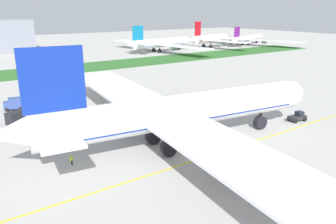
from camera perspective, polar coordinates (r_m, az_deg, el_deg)
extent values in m
plane|color=#ADAAA5|center=(57.44, 4.31, -7.25)|extent=(600.00, 600.00, 0.00)
cube|color=yellow|center=(56.19, 5.49, -7.85)|extent=(280.00, 0.36, 0.01)
cube|color=#2D6628|center=(142.07, -21.15, 6.33)|extent=(320.00, 24.00, 0.10)
cylinder|color=white|center=(59.00, 2.11, 0.20)|extent=(49.99, 12.02, 5.78)
cube|color=navy|center=(59.30, 2.10, -0.73)|extent=(47.96, 11.31, 0.69)
sphere|color=white|center=(75.34, 19.82, 2.91)|extent=(5.50, 5.50, 5.50)
cone|color=white|center=(51.60, -25.37, -3.48)|extent=(6.93, 5.68, 4.92)
cube|color=navy|center=(50.33, -18.92, 5.18)|extent=(8.94, 1.70, 9.25)
cube|color=white|center=(57.35, -20.24, -0.46)|extent=(6.59, 9.87, 0.40)
cube|color=white|center=(46.46, -18.14, -4.25)|extent=(6.59, 9.87, 0.40)
cube|color=white|center=(80.46, -8.49, 4.06)|extent=(16.49, 45.71, 0.46)
cube|color=white|center=(39.27, 17.81, -10.77)|extent=(16.49, 45.71, 0.46)
cylinder|color=#B7BABF|center=(72.31, -4.62, 1.29)|extent=(5.85, 3.85, 3.18)
cylinder|color=black|center=(73.40, -2.65, 1.56)|extent=(0.90, 3.37, 3.34)
cylinder|color=#B7BABF|center=(47.57, 10.26, -7.50)|extent=(5.85, 3.85, 3.18)
cylinder|color=black|center=(49.20, 12.81, -6.81)|extent=(0.90, 3.37, 3.34)
cylinder|color=black|center=(71.13, 15.36, -0.84)|extent=(0.60, 0.60, 2.24)
cylinder|color=black|center=(71.47, 15.29, -1.70)|extent=(2.88, 1.57, 2.75)
cylinder|color=black|center=(61.07, -2.60, -3.18)|extent=(0.60, 0.60, 2.24)
cylinder|color=black|center=(61.47, -2.58, -4.16)|extent=(2.88, 1.57, 2.75)
cylinder|color=black|center=(56.00, 0.08, -5.08)|extent=(0.60, 0.60, 2.24)
cylinder|color=black|center=(56.43, 0.08, -6.13)|extent=(2.88, 1.57, 2.75)
cube|color=black|center=(74.55, 19.42, 3.38)|extent=(2.56, 4.56, 1.04)
sphere|color=black|center=(55.08, -16.70, -1.19)|extent=(0.40, 0.40, 0.40)
sphere|color=black|center=(55.86, -12.93, -0.64)|extent=(0.40, 0.40, 0.40)
sphere|color=black|center=(56.87, -9.27, -0.11)|extent=(0.40, 0.40, 0.40)
sphere|color=black|center=(58.11, -5.75, 0.40)|extent=(0.40, 0.40, 0.40)
sphere|color=black|center=(59.57, -2.40, 0.89)|extent=(0.40, 0.40, 0.40)
sphere|color=black|center=(61.22, 0.79, 1.35)|extent=(0.40, 0.40, 0.40)
sphere|color=black|center=(63.06, 3.80, 1.78)|extent=(0.40, 0.40, 0.40)
sphere|color=black|center=(65.06, 6.63, 2.18)|extent=(0.40, 0.40, 0.40)
sphere|color=black|center=(67.22, 9.29, 2.55)|extent=(0.40, 0.40, 0.40)
sphere|color=black|center=(69.51, 11.79, 2.89)|extent=(0.40, 0.40, 0.40)
sphere|color=black|center=(71.93, 14.11, 3.20)|extent=(0.40, 0.40, 0.40)
cube|color=#26262B|center=(79.14, 20.98, -0.85)|extent=(4.23, 2.42, 0.75)
cube|color=black|center=(79.35, 21.34, -0.22)|extent=(1.62, 1.64, 0.90)
cylinder|color=black|center=(77.10, 19.53, -1.33)|extent=(1.80, 0.35, 0.12)
cylinder|color=black|center=(77.63, 20.79, -1.46)|extent=(0.94, 0.46, 0.90)
cylinder|color=black|center=(78.83, 19.76, -1.07)|extent=(0.94, 0.46, 0.90)
cylinder|color=black|center=(79.70, 22.14, -1.14)|extent=(0.94, 0.46, 0.90)
cylinder|color=black|center=(80.88, 21.11, -0.77)|extent=(0.94, 0.46, 0.90)
cylinder|color=black|center=(55.70, -16.01, -8.25)|extent=(0.12, 0.12, 0.82)
cylinder|color=#BFE519|center=(55.33, -16.16, -7.67)|extent=(0.10, 0.10, 0.52)
cylinder|color=black|center=(55.83, -15.88, -8.18)|extent=(0.12, 0.12, 0.82)
cylinder|color=#BFE519|center=(55.65, -15.84, -7.50)|extent=(0.10, 0.10, 0.52)
cube|color=#BFE519|center=(55.48, -16.00, -7.56)|extent=(0.49, 0.42, 0.58)
sphere|color=tan|center=(55.32, -16.04, -7.17)|extent=(0.22, 0.22, 0.22)
cube|color=#33478C|center=(90.07, -24.25, 1.43)|extent=(3.92, 3.02, 2.50)
cube|color=#33478C|center=(90.29, -25.62, 1.03)|extent=(1.81, 2.45, 1.71)
cube|color=#263347|center=(90.25, -26.05, 1.19)|extent=(0.50, 1.90, 0.75)
cylinder|color=black|center=(89.39, -25.58, 0.32)|extent=(0.94, 0.49, 0.90)
cylinder|color=black|center=(91.61, -25.53, 0.70)|extent=(0.94, 0.49, 0.90)
cylinder|color=black|center=(89.23, -23.60, 0.54)|extent=(0.94, 0.49, 0.90)
cylinder|color=black|center=(91.46, -23.60, 0.92)|extent=(0.94, 0.49, 0.90)
cube|color=black|center=(77.64, -24.03, -0.81)|extent=(5.17, 4.10, 2.64)
cube|color=black|center=(79.41, -22.33, -0.48)|extent=(2.59, 2.81, 1.97)
cube|color=#263347|center=(79.79, -21.90, -0.06)|extent=(0.92, 1.82, 0.87)
cylinder|color=black|center=(80.59, -22.77, -1.02)|extent=(0.94, 0.66, 0.90)
cylinder|color=black|center=(78.79, -21.71, -1.29)|extent=(0.94, 0.66, 0.90)
cylinder|color=black|center=(78.32, -25.10, -1.82)|extent=(0.94, 0.66, 0.90)
cylinder|color=black|center=(76.47, -24.06, -2.11)|extent=(0.94, 0.66, 0.90)
cylinder|color=white|center=(195.46, -1.25, 11.63)|extent=(38.99, 10.15, 4.72)
cube|color=#0C6B9E|center=(195.54, -1.25, 11.39)|extent=(37.40, 9.55, 0.57)
sphere|color=white|center=(209.81, 3.03, 11.98)|extent=(4.48, 4.48, 4.48)
cone|color=white|center=(181.80, -6.38, 11.24)|extent=(5.71, 4.71, 4.01)
cube|color=#0C6B9E|center=(184.51, -5.11, 13.16)|extent=(6.96, 1.45, 7.55)
cube|color=white|center=(188.18, -6.17, 11.55)|extent=(5.28, 8.08, 0.33)
cube|color=white|center=(180.79, -4.31, 11.38)|extent=(5.28, 8.08, 0.33)
cube|color=white|center=(209.36, -5.36, 11.76)|extent=(13.36, 35.69, 0.38)
cube|color=white|center=(180.02, 2.59, 10.97)|extent=(13.36, 35.69, 0.38)
cylinder|color=#B7BABF|center=(204.14, -3.70, 11.26)|extent=(4.81, 3.20, 2.60)
cylinder|color=black|center=(205.57, -3.22, 11.31)|extent=(0.77, 2.75, 2.73)
cylinder|color=#B7BABF|center=(186.48, 1.08, 10.75)|extent=(4.81, 3.20, 2.60)
cylinder|color=black|center=(188.05, 1.58, 10.80)|extent=(0.77, 2.75, 2.73)
cylinder|color=black|center=(205.89, 1.85, 10.98)|extent=(0.49, 0.49, 1.83)
cylinder|color=black|center=(205.99, 1.85, 10.73)|extent=(2.36, 1.32, 2.24)
cylinder|color=black|center=(195.60, -2.42, 10.66)|extent=(0.49, 0.49, 1.83)
cylinder|color=black|center=(195.70, -2.42, 10.40)|extent=(2.36, 1.32, 2.24)
cylinder|color=black|center=(191.91, -1.44, 10.55)|extent=(0.49, 0.49, 1.83)
cylinder|color=black|center=(192.01, -1.44, 10.28)|extent=(2.36, 1.32, 2.24)
cylinder|color=white|center=(217.55, 7.06, 12.18)|extent=(29.27, 10.71, 5.13)
cube|color=#B20C14|center=(217.63, 7.05, 11.94)|extent=(28.06, 10.08, 0.62)
sphere|color=white|center=(230.42, 9.46, 12.34)|extent=(4.87, 4.87, 4.87)
cone|color=white|center=(204.37, 4.20, 12.06)|extent=(6.39, 5.39, 4.36)
cube|color=#B20C14|center=(207.52, 5.07, 13.86)|extent=(5.19, 1.53, 8.21)
cube|color=white|center=(210.70, 3.81, 12.32)|extent=(4.73, 8.67, 0.36)
cube|color=white|center=(204.32, 6.07, 12.12)|extent=(4.73, 8.67, 0.36)
cube|color=white|center=(226.06, 3.60, 12.28)|extent=(11.33, 26.68, 0.41)
cube|color=white|center=(207.56, 10.32, 11.63)|extent=(11.33, 26.68, 0.41)
cylinder|color=#B7BABF|center=(223.18, 4.91, 11.80)|extent=(5.33, 3.73, 2.82)
cylinder|color=black|center=(225.08, 5.30, 11.83)|extent=(1.00, 2.99, 2.96)
cylinder|color=#B7BABF|center=(211.66, 9.09, 11.37)|extent=(5.33, 3.73, 2.82)
cylinder|color=black|center=(213.67, 9.47, 11.40)|extent=(1.00, 2.99, 2.96)
cylinder|color=black|center=(226.73, 8.71, 11.40)|extent=(0.54, 0.54, 1.99)
cylinder|color=black|center=(226.82, 8.70, 11.15)|extent=(2.61, 1.56, 2.44)
cylinder|color=black|center=(217.65, 6.07, 11.27)|extent=(0.54, 0.54, 1.99)
cylinder|color=black|center=(217.75, 6.06, 11.01)|extent=(2.61, 1.56, 2.44)
cylinder|color=black|center=(214.43, 7.23, 11.15)|extent=(0.54, 0.54, 1.99)
cylinder|color=black|center=(214.53, 7.22, 10.88)|extent=(2.61, 1.56, 2.44)
cylinder|color=white|center=(241.99, 13.34, 12.02)|extent=(39.54, 15.82, 3.96)
cube|color=#661472|center=(242.04, 13.32, 11.86)|extent=(37.91, 15.03, 0.48)
sphere|color=white|center=(261.39, 15.31, 12.22)|extent=(3.76, 3.76, 3.76)
cone|color=white|center=(222.27, 10.95, 11.84)|extent=(5.16, 4.51, 3.37)
cube|color=#661472|center=(226.38, 11.60, 13.12)|extent=(7.02, 2.54, 6.33)
cube|color=white|center=(227.75, 10.53, 12.05)|extent=(6.12, 7.37, 0.28)
cube|color=white|center=(224.28, 12.36, 11.88)|extent=(6.12, 7.37, 0.28)
cube|color=white|center=(249.17, 8.84, 12.29)|extent=(19.27, 37.17, 0.32)
cube|color=white|center=(232.63, 17.70, 11.38)|extent=(19.27, 37.17, 0.32)
cylinder|color=#B7BABF|center=(246.54, 10.66, 11.87)|extent=(4.24, 3.20, 2.18)
cylinder|color=black|center=(248.21, 10.86, 11.89)|extent=(1.00, 2.28, 2.29)
cylinder|color=#B7BABF|center=(236.74, 15.90, 11.32)|extent=(4.24, 3.20, 2.18)
cylinder|color=black|center=(238.48, 16.07, 11.35)|extent=(1.00, 2.28, 2.29)
cylinder|color=black|center=(256.16, 14.74, 11.56)|extent=(0.41, 0.41, 1.53)
cylinder|color=black|center=(256.23, 14.73, 11.39)|extent=(2.05, 1.37, 1.88)
cylinder|color=black|center=(240.17, 12.51, 11.38)|extent=(0.41, 0.41, 1.53)
cylinder|color=black|center=(240.24, 12.49, 11.20)|extent=(2.05, 1.37, 1.88)
cylinder|color=black|center=(238.45, 13.42, 11.28)|extent=(0.41, 0.41, 1.53)
cylinder|color=black|center=(238.52, 13.41, 11.10)|extent=(2.05, 1.37, 1.88)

